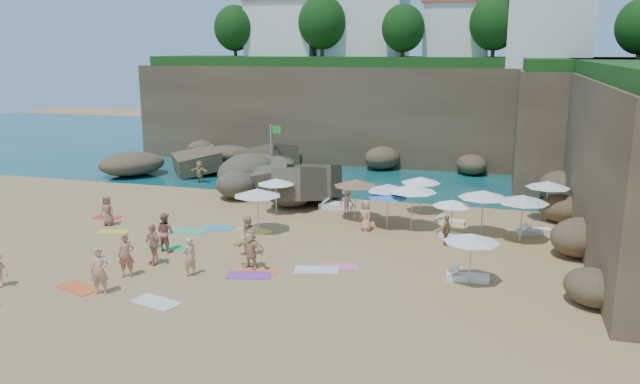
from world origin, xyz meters
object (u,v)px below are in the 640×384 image
(parasol_2, at_px, (412,188))
(person_stand_1, at_px, (165,232))
(parasol_0, at_px, (276,181))
(parasol_1, at_px, (483,194))
(rock_outcrop, at_px, (273,199))
(person_stand_4, at_px, (366,216))
(lounger_0, at_px, (335,206))
(person_stand_3, at_px, (446,231))
(flag_pole, at_px, (273,147))
(person_stand_2, at_px, (347,202))
(person_stand_5, at_px, (200,172))
(person_stand_0, at_px, (100,271))
(person_stand_6, at_px, (189,256))

(parasol_2, xyz_separation_m, person_stand_1, (-10.71, -7.06, -1.31))
(parasol_0, distance_m, parasol_1, 11.80)
(parasol_2, bearing_deg, parasol_0, 172.83)
(rock_outcrop, xyz_separation_m, person_stand_4, (7.21, -5.31, 0.82))
(rock_outcrop, height_order, parasol_2, parasol_2)
(person_stand_4, bearing_deg, parasol_0, -157.20)
(lounger_0, xyz_separation_m, person_stand_3, (7.10, -5.40, 0.60))
(rock_outcrop, bearing_deg, flag_pole, 110.57)
(person_stand_2, bearing_deg, person_stand_5, -11.73)
(lounger_0, distance_m, person_stand_1, 11.61)
(rock_outcrop, bearing_deg, person_stand_0, -93.04)
(parasol_0, bearing_deg, person_stand_4, -19.18)
(parasol_2, distance_m, person_stand_4, 2.87)
(parasol_1, distance_m, lounger_0, 9.52)
(person_stand_0, bearing_deg, lounger_0, 49.94)
(person_stand_0, relative_size, person_stand_5, 1.19)
(parasol_0, relative_size, person_stand_6, 1.30)
(parasol_1, xyz_separation_m, person_stand_3, (-1.60, -2.14, -1.46))
(person_stand_0, relative_size, person_stand_1, 1.02)
(person_stand_4, height_order, person_stand_6, person_stand_6)
(person_stand_4, bearing_deg, person_stand_2, 162.47)
(person_stand_0, distance_m, person_stand_3, 16.10)
(person_stand_3, bearing_deg, person_stand_4, 90.94)
(person_stand_0, distance_m, person_stand_2, 15.90)
(person_stand_6, bearing_deg, flag_pole, -139.84)
(parasol_2, height_order, person_stand_2, parasol_2)
(person_stand_1, bearing_deg, person_stand_4, -129.49)
(flag_pole, distance_m, parasol_0, 7.50)
(parasol_1, xyz_separation_m, person_stand_2, (-7.71, 2.22, -1.47))
(person_stand_1, xyz_separation_m, person_stand_2, (6.65, 9.07, -0.20))
(person_stand_3, height_order, person_stand_6, person_stand_6)
(person_stand_1, relative_size, person_stand_4, 1.14)
(parasol_2, height_order, person_stand_1, parasol_2)
(rock_outcrop, bearing_deg, person_stand_6, -83.97)
(flag_pole, bearing_deg, person_stand_0, -88.71)
(person_stand_0, distance_m, person_stand_4, 14.13)
(flag_pole, xyz_separation_m, person_stand_0, (0.46, -20.49, -1.82))
(person_stand_5, height_order, person_stand_6, person_stand_6)
(person_stand_5, bearing_deg, person_stand_1, -62.76)
(parasol_0, height_order, parasol_1, parasol_1)
(rock_outcrop, relative_size, person_stand_0, 3.57)
(person_stand_4, bearing_deg, flag_pole, 175.84)
(person_stand_1, bearing_deg, person_stand_0, 108.03)
(flag_pole, distance_m, person_stand_3, 16.62)
(flag_pole, relative_size, person_stand_4, 2.64)
(person_stand_1, relative_size, person_stand_2, 1.27)
(lounger_0, height_order, person_stand_5, person_stand_5)
(person_stand_0, height_order, person_stand_4, person_stand_0)
(parasol_1, bearing_deg, parasol_0, 174.03)
(parasol_2, relative_size, person_stand_3, 1.72)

